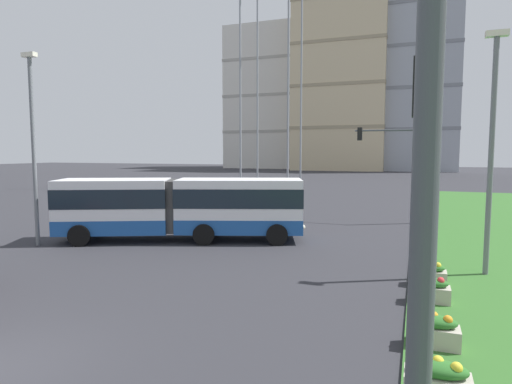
{
  "coord_description": "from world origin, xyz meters",
  "views": [
    {
      "loc": [
        7.9,
        -5.77,
        4.33
      ],
      "look_at": [
        -0.08,
        15.75,
        2.2
      ],
      "focal_mm": 30.51,
      "sensor_mm": 36.0,
      "label": 1
    }
  ],
  "objects_px": {
    "streetlight_median": "(492,144)",
    "apartment_tower_west": "(270,100)",
    "flower_planter_3": "(428,273)",
    "flower_planter_2": "(430,289)",
    "traffic_light_far_right": "(396,157)",
    "traffic_light_near_right": "(422,200)",
    "streetlight_left": "(33,141)",
    "apartment_tower_westcentre": "(342,69)",
    "flower_planter_1": "(433,330)",
    "articulated_bus": "(182,207)",
    "flower_planter_0": "(438,380)",
    "apartment_tower_centre": "(423,74)"
  },
  "relations": [
    {
      "from": "flower_planter_3",
      "to": "streetlight_left",
      "type": "xyz_separation_m",
      "value": [
        -16.85,
        0.31,
        4.39
      ]
    },
    {
      "from": "apartment_tower_west",
      "to": "apartment_tower_centre",
      "type": "height_order",
      "value": "apartment_tower_centre"
    },
    {
      "from": "flower_planter_3",
      "to": "traffic_light_near_right",
      "type": "height_order",
      "value": "traffic_light_near_right"
    },
    {
      "from": "traffic_light_near_right",
      "to": "apartment_tower_westcentre",
      "type": "relative_size",
      "value": 0.12
    },
    {
      "from": "articulated_bus",
      "to": "flower_planter_0",
      "type": "distance_m",
      "value": 15.53
    },
    {
      "from": "articulated_bus",
      "to": "flower_planter_3",
      "type": "height_order",
      "value": "articulated_bus"
    },
    {
      "from": "flower_planter_1",
      "to": "flower_planter_3",
      "type": "bearing_deg",
      "value": 90.0
    },
    {
      "from": "flower_planter_0",
      "to": "apartment_tower_west",
      "type": "relative_size",
      "value": 0.03
    },
    {
      "from": "flower_planter_2",
      "to": "apartment_tower_centre",
      "type": "relative_size",
      "value": 0.02
    },
    {
      "from": "flower_planter_0",
      "to": "apartment_tower_west",
      "type": "height_order",
      "value": "apartment_tower_west"
    },
    {
      "from": "traffic_light_far_right",
      "to": "apartment_tower_centre",
      "type": "relative_size",
      "value": 0.13
    },
    {
      "from": "flower_planter_3",
      "to": "flower_planter_2",
      "type": "bearing_deg",
      "value": -90.0
    },
    {
      "from": "traffic_light_far_right",
      "to": "traffic_light_near_right",
      "type": "relative_size",
      "value": 1.04
    },
    {
      "from": "traffic_light_far_right",
      "to": "streetlight_left",
      "type": "relative_size",
      "value": 0.67
    },
    {
      "from": "traffic_light_far_right",
      "to": "traffic_light_near_right",
      "type": "xyz_separation_m",
      "value": [
        1.26,
        -23.64,
        -0.13
      ]
    },
    {
      "from": "articulated_bus",
      "to": "apartment_tower_west",
      "type": "bearing_deg",
      "value": 105.96
    },
    {
      "from": "flower_planter_0",
      "to": "flower_planter_3",
      "type": "relative_size",
      "value": 1.0
    },
    {
      "from": "traffic_light_near_right",
      "to": "flower_planter_2",
      "type": "bearing_deg",
      "value": 87.43
    },
    {
      "from": "apartment_tower_west",
      "to": "apartment_tower_centre",
      "type": "bearing_deg",
      "value": -6.33
    },
    {
      "from": "articulated_bus",
      "to": "streetlight_median",
      "type": "bearing_deg",
      "value": -7.87
    },
    {
      "from": "flower_planter_1",
      "to": "traffic_light_far_right",
      "type": "distance_m",
      "value": 18.21
    },
    {
      "from": "flower_planter_1",
      "to": "traffic_light_near_right",
      "type": "relative_size",
      "value": 0.2
    },
    {
      "from": "flower_planter_2",
      "to": "flower_planter_1",
      "type": "bearing_deg",
      "value": -90.0
    },
    {
      "from": "articulated_bus",
      "to": "apartment_tower_centre",
      "type": "distance_m",
      "value": 93.72
    },
    {
      "from": "traffic_light_near_right",
      "to": "streetlight_left",
      "type": "bearing_deg",
      "value": 146.3
    },
    {
      "from": "flower_planter_0",
      "to": "traffic_light_far_right",
      "type": "distance_m",
      "value": 20.39
    },
    {
      "from": "flower_planter_2",
      "to": "apartment_tower_westcentre",
      "type": "bearing_deg",
      "value": 100.97
    },
    {
      "from": "articulated_bus",
      "to": "flower_planter_2",
      "type": "relative_size",
      "value": 10.76
    },
    {
      "from": "flower_planter_1",
      "to": "apartment_tower_westcentre",
      "type": "height_order",
      "value": "apartment_tower_westcentre"
    },
    {
      "from": "flower_planter_2",
      "to": "flower_planter_3",
      "type": "distance_m",
      "value": 1.75
    },
    {
      "from": "streetlight_median",
      "to": "apartment_tower_centre",
      "type": "height_order",
      "value": "apartment_tower_centre"
    },
    {
      "from": "flower_planter_0",
      "to": "flower_planter_3",
      "type": "bearing_deg",
      "value": 90.0
    },
    {
      "from": "traffic_light_near_right",
      "to": "apartment_tower_westcentre",
      "type": "height_order",
      "value": "apartment_tower_westcentre"
    },
    {
      "from": "traffic_light_near_right",
      "to": "streetlight_left",
      "type": "distance_m",
      "value": 19.79
    },
    {
      "from": "traffic_light_near_right",
      "to": "apartment_tower_west",
      "type": "bearing_deg",
      "value": 109.14
    },
    {
      "from": "apartment_tower_west",
      "to": "apartment_tower_westcentre",
      "type": "xyz_separation_m",
      "value": [
        20.51,
        -8.38,
        5.32
      ]
    },
    {
      "from": "streetlight_median",
      "to": "streetlight_left",
      "type": "bearing_deg",
      "value": -175.22
    },
    {
      "from": "streetlight_left",
      "to": "apartment_tower_westcentre",
      "type": "distance_m",
      "value": 91.97
    },
    {
      "from": "flower_planter_1",
      "to": "flower_planter_3",
      "type": "height_order",
      "value": "same"
    },
    {
      "from": "traffic_light_far_right",
      "to": "flower_planter_0",
      "type": "bearing_deg",
      "value": -85.26
    },
    {
      "from": "flower_planter_0",
      "to": "apartment_tower_westcentre",
      "type": "height_order",
      "value": "apartment_tower_westcentre"
    },
    {
      "from": "flower_planter_0",
      "to": "apartment_tower_westcentre",
      "type": "relative_size",
      "value": 0.02
    },
    {
      "from": "flower_planter_1",
      "to": "flower_planter_2",
      "type": "relative_size",
      "value": 1.0
    },
    {
      "from": "flower_planter_2",
      "to": "apartment_tower_westcentre",
      "type": "distance_m",
      "value": 96.62
    },
    {
      "from": "apartment_tower_centre",
      "to": "articulated_bus",
      "type": "bearing_deg",
      "value": -97.14
    },
    {
      "from": "articulated_bus",
      "to": "flower_planter_0",
      "type": "relative_size",
      "value": 10.76
    },
    {
      "from": "flower_planter_3",
      "to": "apartment_tower_centre",
      "type": "xyz_separation_m",
      "value": [
        0.19,
        94.41,
        21.81
      ]
    },
    {
      "from": "flower_planter_3",
      "to": "streetlight_median",
      "type": "relative_size",
      "value": 0.13
    },
    {
      "from": "streetlight_median",
      "to": "apartment_tower_west",
      "type": "distance_m",
      "value": 105.75
    },
    {
      "from": "apartment_tower_westcentre",
      "to": "flower_planter_1",
      "type": "bearing_deg",
      "value": -79.38
    }
  ]
}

